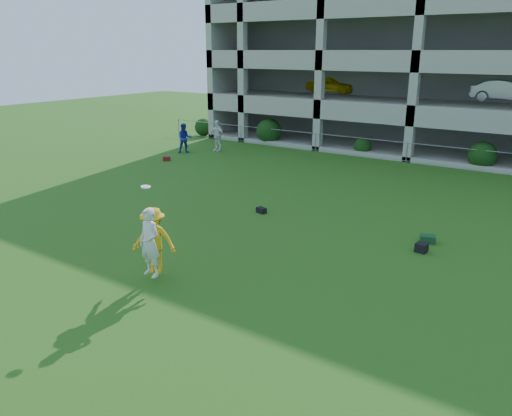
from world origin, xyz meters
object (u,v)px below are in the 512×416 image
Objects in this scene: frisbee_contest at (153,241)px; parking_garage at (455,54)px; crate_d at (421,248)px; bystander_a at (185,138)px; bystander_b at (217,136)px.

parking_garage is at bearing 88.51° from frisbee_contest.
frisbee_contest is (-5.62, -6.47, 1.09)m from crate_d.
crate_d is 23.22m from parking_garage.
bystander_a is 0.06× the size of parking_garage.
bystander_a is 18.71m from frisbee_contest.
parking_garage is at bearing 102.55° from crate_d.
frisbee_contest is (11.88, -14.46, 0.29)m from bystander_a.
bystander_a is at bearing 155.46° from crate_d.
bystander_b is at bearing -132.58° from parking_garage.
frisbee_contest is at bearing -98.50° from bystander_a.
bystander_b reaches higher than crate_d.
bystander_b is (1.32, 1.65, 0.06)m from bystander_a.
bystander_b is 5.72× the size of crate_d.
bystander_a is 5.38× the size of crate_d.
parking_garage is (11.30, 12.29, 5.01)m from bystander_b.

